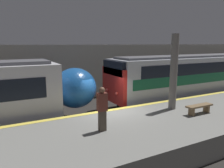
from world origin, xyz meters
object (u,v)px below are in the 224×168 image
Objects in this scene: support_pillar_near at (174,72)px; person_waiting at (102,108)px; platform_bench at (199,107)px; train_boxy at (214,75)px.

support_pillar_near is 2.21× the size of person_waiting.
platform_bench is at bearing -3.62° from person_waiting.
platform_bench is at bearing -146.72° from train_boxy.
person_waiting is 1.17× the size of platform_bench.
train_boxy reaches higher than person_waiting.
train_boxy is 8.67m from platform_bench.
support_pillar_near is 2.14m from platform_bench.
person_waiting is 5.15m from platform_bench.
platform_bench is (5.10, -0.32, -0.60)m from person_waiting.
train_boxy is at bearing 33.28° from platform_bench.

